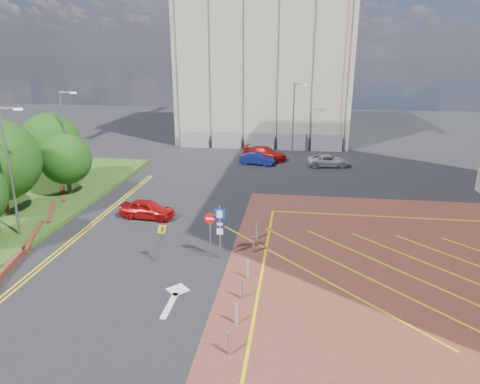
% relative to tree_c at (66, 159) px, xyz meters
% --- Properties ---
extents(ground, '(140.00, 140.00, 0.00)m').
position_rel_tree_c_xyz_m(ground, '(13.50, -10.00, -3.19)').
color(ground, black).
rests_on(ground, ground).
extents(forecourt, '(26.00, 26.00, 0.02)m').
position_rel_tree_c_xyz_m(forecourt, '(27.50, -10.00, -3.18)').
color(forecourt, brown).
rests_on(forecourt, ground).
extents(retaining_wall, '(6.06, 20.33, 0.40)m').
position_rel_tree_c_xyz_m(retaining_wall, '(1.70, -8.00, -2.99)').
color(retaining_wall, brown).
rests_on(retaining_wall, ground).
extents(tree_c, '(4.00, 4.00, 4.90)m').
position_rel_tree_c_xyz_m(tree_c, '(0.00, 0.00, 0.00)').
color(tree_c, '#3D2B1C').
rests_on(tree_c, grass_bed).
extents(tree_d, '(5.00, 5.00, 6.08)m').
position_rel_tree_c_xyz_m(tree_d, '(-3.00, 3.00, 0.68)').
color(tree_d, '#3D2B1C').
rests_on(tree_d, grass_bed).
extents(lamp_left_near, '(1.53, 0.16, 8.00)m').
position_rel_tree_c_xyz_m(lamp_left_near, '(1.08, -8.00, 1.47)').
color(lamp_left_near, '#9EA0A8').
rests_on(lamp_left_near, grass_bed).
extents(lamp_left_far, '(1.53, 0.16, 8.00)m').
position_rel_tree_c_xyz_m(lamp_left_far, '(-0.92, 2.00, 1.47)').
color(lamp_left_far, '#9EA0A8').
rests_on(lamp_left_far, grass_bed).
extents(lamp_back, '(1.53, 0.16, 8.00)m').
position_rel_tree_c_xyz_m(lamp_back, '(17.58, 18.00, 1.17)').
color(lamp_back, '#9EA0A8').
rests_on(lamp_back, ground).
extents(sign_cluster, '(1.17, 0.12, 3.20)m').
position_rel_tree_c_xyz_m(sign_cluster, '(13.80, -9.02, -1.24)').
color(sign_cluster, '#9EA0A8').
rests_on(sign_cluster, ground).
extents(warning_sign, '(0.81, 0.43, 2.24)m').
position_rel_tree_c_xyz_m(warning_sign, '(10.78, -9.84, -1.76)').
color(warning_sign, '#9EA0A8').
rests_on(warning_sign, ground).
extents(bollard_row, '(0.14, 11.14, 0.90)m').
position_rel_tree_c_xyz_m(bollard_row, '(15.80, -11.67, -2.72)').
color(bollard_row, '#9EA0A8').
rests_on(bollard_row, forecourt).
extents(construction_building, '(21.20, 19.20, 22.00)m').
position_rel_tree_c_xyz_m(construction_building, '(13.50, 30.00, 7.81)').
color(construction_building, '#B3AB92').
rests_on(construction_building, ground).
extents(construction_fence, '(21.60, 0.06, 2.00)m').
position_rel_tree_c_xyz_m(construction_fence, '(14.50, 20.00, -2.19)').
color(construction_fence, gray).
rests_on(construction_fence, ground).
extents(car_red_left, '(4.03, 1.97, 1.32)m').
position_rel_tree_c_xyz_m(car_red_left, '(7.73, -3.46, -2.53)').
color(car_red_left, '#A60E0E').
rests_on(car_red_left, ground).
extents(car_blue_back, '(3.89, 2.10, 1.22)m').
position_rel_tree_c_xyz_m(car_blue_back, '(13.98, 12.74, -2.58)').
color(car_blue_back, navy).
rests_on(car_blue_back, ground).
extents(car_red_back, '(5.28, 3.48, 1.42)m').
position_rel_tree_c_xyz_m(car_red_back, '(14.57, 14.97, -2.48)').
color(car_red_back, '#A40E0E').
rests_on(car_red_back, ground).
extents(car_silver_back, '(4.49, 2.44, 1.19)m').
position_rel_tree_c_xyz_m(car_silver_back, '(21.31, 12.89, -2.60)').
color(car_silver_back, '#BABAC2').
rests_on(car_silver_back, ground).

